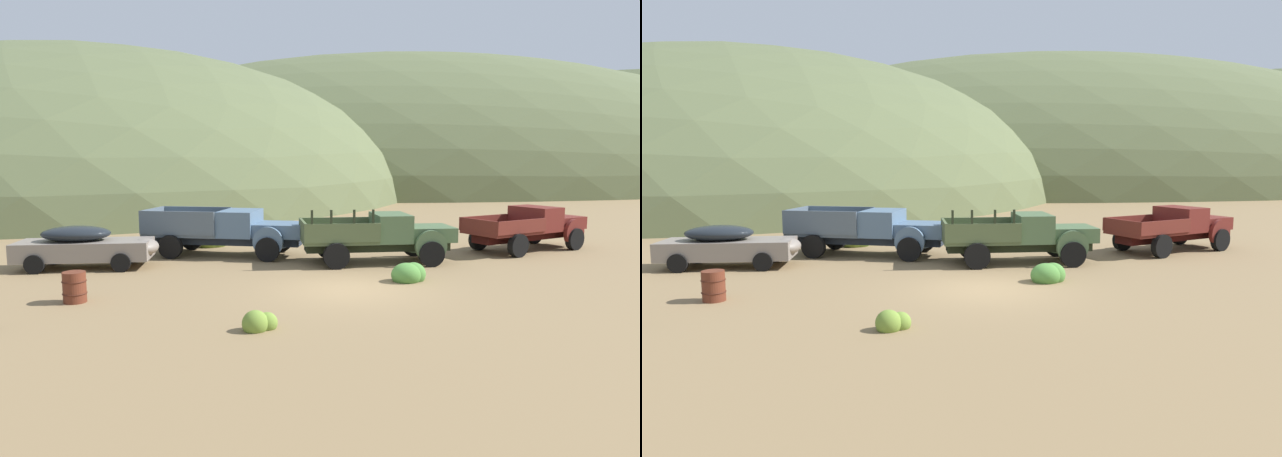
{
  "view_description": "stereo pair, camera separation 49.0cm",
  "coord_description": "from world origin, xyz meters",
  "views": [
    {
      "loc": [
        -4.05,
        -16.45,
        4.03
      ],
      "look_at": [
        0.2,
        5.33,
        1.22
      ],
      "focal_mm": 31.5,
      "sensor_mm": 36.0,
      "label": 1
    },
    {
      "loc": [
        -3.56,
        -16.54,
        4.03
      ],
      "look_at": [
        0.2,
        5.33,
        1.22
      ],
      "focal_mm": 31.5,
      "sensor_mm": 36.0,
      "label": 2
    }
  ],
  "objects": [
    {
      "name": "hill_center",
      "position": [
        25.85,
        56.03,
        0.0
      ],
      "size": [
        107.68,
        51.6,
        34.8
      ],
      "primitive_type": "ellipsoid",
      "color": "#56603D",
      "rests_on": "ground"
    },
    {
      "name": "hill_far_left",
      "position": [
        -16.16,
        57.5,
        0.0
      ],
      "size": [
        70.84,
        88.33,
        31.94
      ],
      "primitive_type": "ellipsoid",
      "color": "#56603D",
      "rests_on": "ground"
    },
    {
      "name": "bush_lone_scrub",
      "position": [
        4.33,
        10.54,
        0.15
      ],
      "size": [
        0.74,
        0.89,
        0.59
      ],
      "color": "olive",
      "rests_on": "ground"
    },
    {
      "name": "bush_front_right",
      "position": [
        12.43,
        9.7,
        0.22
      ],
      "size": [
        0.94,
        0.84,
        0.89
      ],
      "color": "#3D702D",
      "rests_on": "ground"
    },
    {
      "name": "truck_oxblood",
      "position": [
        9.92,
        5.85,
        0.99
      ],
      "size": [
        6.25,
        3.92,
        1.89
      ],
      "rotation": [
        0.0,
        0.0,
        0.34
      ],
      "color": "black",
      "rests_on": "ground"
    },
    {
      "name": "bush_between_trucks",
      "position": [
        -3.0,
        -3.61,
        0.16
      ],
      "size": [
        0.86,
        0.62,
        0.63
      ],
      "color": "olive",
      "rests_on": "ground"
    },
    {
      "name": "bush_front_left",
      "position": [
        -4.02,
        9.36,
        0.29
      ],
      "size": [
        1.39,
        1.23,
        1.07
      ],
      "color": "olive",
      "rests_on": "ground"
    },
    {
      "name": "car_primer_gray",
      "position": [
        -8.48,
        5.06,
        0.82
      ],
      "size": [
        5.08,
        2.26,
        1.57
      ],
      "rotation": [
        0.0,
        0.0,
        -0.07
      ],
      "color": "slate",
      "rests_on": "ground"
    },
    {
      "name": "truck_chalk_blue",
      "position": [
        -3.05,
        6.69,
        1.02
      ],
      "size": [
        6.85,
        4.24,
        1.91
      ],
      "rotation": [
        0.0,
        0.0,
        -0.35
      ],
      "color": "#262D39",
      "rests_on": "ground"
    },
    {
      "name": "truck_weathered_green",
      "position": [
        2.61,
        4.09,
        1.0
      ],
      "size": [
        5.96,
        2.81,
        2.16
      ],
      "rotation": [
        0.0,
        0.0,
        -0.07
      ],
      "color": "#232B1B",
      "rests_on": "ground"
    },
    {
      "name": "ground_plane",
      "position": [
        0.0,
        0.0,
        0.0
      ],
      "size": [
        300.0,
        300.0,
        0.0
      ],
      "primitive_type": "plane",
      "color": "olive"
    },
    {
      "name": "hill_distant",
      "position": [
        76.01,
        77.36,
        0.0
      ],
      "size": [
        87.32,
        60.64,
        40.0
      ],
      "primitive_type": "ellipsoid",
      "color": "#424C2D",
      "rests_on": "ground"
    },
    {
      "name": "bush_near_barrel",
      "position": [
        2.29,
        0.74,
        0.21
      ],
      "size": [
        1.19,
        0.92,
        0.79
      ],
      "color": "#4C8438",
      "rests_on": "ground"
    },
    {
      "name": "oil_drum_by_truck",
      "position": [
        -7.86,
        -0.08,
        0.43
      ],
      "size": [
        0.67,
        0.67,
        0.87
      ],
      "color": "#5B2819",
      "rests_on": "ground"
    }
  ]
}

